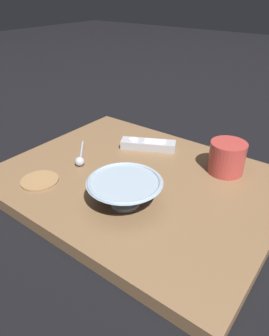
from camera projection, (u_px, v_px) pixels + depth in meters
ground_plane at (138, 187)px, 0.80m from camera, size 6.00×6.00×0.00m
table at (138, 182)px, 0.79m from camera, size 0.53×0.68×0.03m
cereal_bowl at (125, 191)px, 0.67m from camera, size 0.16×0.16×0.06m
coffee_mug at (227, 157)px, 0.78m from camera, size 0.09×0.09×0.08m
teaspoon at (80, 159)px, 0.83m from camera, size 0.10×0.09×0.03m
tv_remote_near at (148, 145)px, 0.91m from camera, size 0.11×0.16×0.03m
drink_coaster at (40, 181)px, 0.76m from camera, size 0.09×0.09×0.01m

